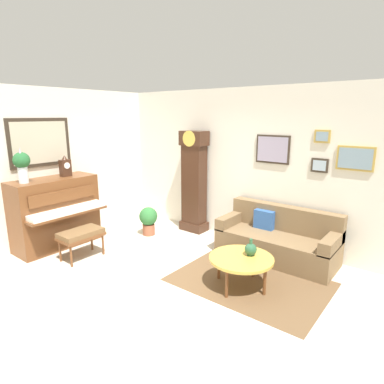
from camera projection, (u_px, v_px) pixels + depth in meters
ground_plane at (146, 286)px, 4.63m from camera, size 6.40×6.00×0.10m
wall_left at (42, 167)px, 5.85m from camera, size 0.13×4.90×2.80m
wall_back at (237, 165)px, 6.11m from camera, size 5.30×0.13×2.80m
area_rug at (250, 281)px, 4.65m from camera, size 2.10×1.50×0.01m
piano at (56, 212)px, 5.80m from camera, size 0.87×1.44×1.25m
piano_bench at (81, 235)px, 5.34m from camera, size 0.42×0.70×0.48m
grandfather_clock at (194, 184)px, 6.52m from camera, size 0.52×0.34×2.03m
couch at (277, 240)px, 5.38m from camera, size 1.90×0.80×0.84m
coffee_table at (241, 259)px, 4.44m from camera, size 0.88×0.88×0.44m
mantel_clock at (65, 167)px, 5.81m from camera, size 0.13×0.18×0.38m
flower_vase at (22, 164)px, 5.21m from camera, size 0.26×0.26×0.58m
green_jug at (251, 249)px, 4.47m from camera, size 0.17×0.17×0.24m
potted_plant at (148, 219)px, 6.41m from camera, size 0.36×0.36×0.56m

